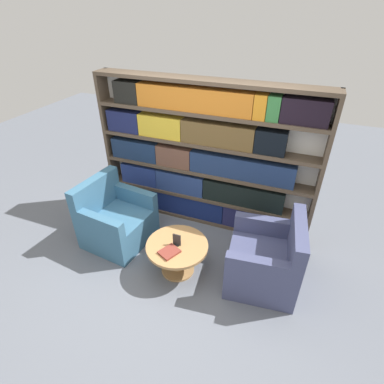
% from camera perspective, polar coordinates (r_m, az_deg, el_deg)
% --- Properties ---
extents(ground_plane, '(14.00, 14.00, 0.00)m').
position_cam_1_polar(ground_plane, '(4.08, -4.41, -15.52)').
color(ground_plane, slate).
extents(bookshelf, '(3.23, 0.30, 2.20)m').
position_cam_1_polar(bookshelf, '(4.43, 1.75, 6.44)').
color(bookshelf, silver).
rests_on(bookshelf, ground_plane).
extents(armchair_left, '(0.92, 0.96, 0.96)m').
position_cam_1_polar(armchair_left, '(4.51, -14.28, -5.39)').
color(armchair_left, '#386684').
rests_on(armchair_left, ground_plane).
extents(armchair_right, '(0.92, 0.96, 0.96)m').
position_cam_1_polar(armchair_right, '(3.89, 13.86, -12.64)').
color(armchair_right, '#42476B').
rests_on(armchair_right, ground_plane).
extents(coffee_table, '(0.79, 0.79, 0.45)m').
position_cam_1_polar(coffee_table, '(3.91, -2.82, -11.36)').
color(coffee_table, '#AD7F4C').
rests_on(coffee_table, ground_plane).
extents(table_sign, '(0.11, 0.06, 0.17)m').
position_cam_1_polar(table_sign, '(3.77, -2.91, -9.20)').
color(table_sign, black).
rests_on(table_sign, coffee_table).
extents(stray_book, '(0.27, 0.29, 0.03)m').
position_cam_1_polar(stray_book, '(3.72, -4.34, -11.30)').
color(stray_book, brown).
rests_on(stray_book, coffee_table).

